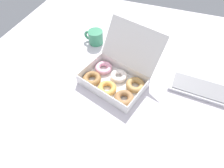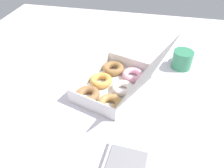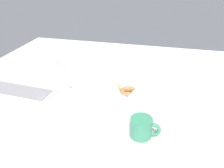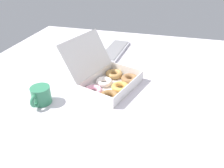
{
  "view_description": "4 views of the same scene",
  "coord_description": "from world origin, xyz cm",
  "views": [
    {
      "loc": [
        14.11,
        -55.86,
        73.3
      ],
      "look_at": [
        -4.33,
        -3.61,
        3.66
      ],
      "focal_mm": 28.0,
      "sensor_mm": 36.0,
      "label": 1
    },
    {
      "loc": [
        65.31,
        14.45,
        61.17
      ],
      "look_at": [
        -2.91,
        -0.2,
        3.5
      ],
      "focal_mm": 35.0,
      "sensor_mm": 36.0,
      "label": 2
    },
    {
      "loc": [
        -31.73,
        100.54,
        63.44
      ],
      "look_at": [
        -6.74,
        -3.01,
        5.38
      ],
      "focal_mm": 35.0,
      "sensor_mm": 36.0,
      "label": 3
    },
    {
      "loc": [
        -101.96,
        -26.86,
        63.31
      ],
      "look_at": [
        -4.37,
        -0.6,
        1.93
      ],
      "focal_mm": 35.0,
      "sensor_mm": 36.0,
      "label": 4
    }
  ],
  "objects": [
    {
      "name": "keyboard",
      "position": [
        43.56,
        10.43,
        1.06
      ],
      "size": [
        40.63,
        16.15,
        2.2
      ],
      "color": "#BCBAC0",
      "rests_on": "ground_plane"
    },
    {
      "name": "donut_box",
      "position": [
        -4.05,
        0.81,
        3.39
      ],
      "size": [
        40.34,
        40.83,
        24.99
      ],
      "color": "white",
      "rests_on": "ground_plane"
    },
    {
      "name": "coffee_mug",
      "position": [
        -27.22,
        28.76,
        4.41
      ],
      "size": [
        12.96,
        9.35,
        8.6
      ],
      "color": "#33805A",
      "rests_on": "ground_plane"
    },
    {
      "name": "ground_plane",
      "position": [
        0.0,
        0.0,
        -1.0
      ],
      "size": [
        180.0,
        180.0,
        2.0
      ],
      "primitive_type": "cube",
      "color": "silver"
    }
  ]
}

